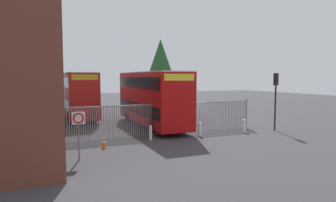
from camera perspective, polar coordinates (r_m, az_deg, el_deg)
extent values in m
plane|color=#3D3D42|center=(28.95, -3.09, -3.37)|extent=(100.00, 100.00, 0.00)
cylinder|color=gray|center=(19.22, -19.67, -4.34)|extent=(0.06, 0.06, 2.20)
cylinder|color=gray|center=(19.23, -19.25, -4.33)|extent=(0.06, 0.06, 2.20)
cylinder|color=gray|center=(19.24, -18.83, -4.31)|extent=(0.06, 0.06, 2.20)
cylinder|color=gray|center=(19.25, -18.41, -4.30)|extent=(0.06, 0.06, 2.20)
cylinder|color=gray|center=(19.26, -18.00, -4.28)|extent=(0.06, 0.06, 2.20)
cylinder|color=gray|center=(19.27, -17.58, -4.27)|extent=(0.06, 0.06, 2.20)
cylinder|color=gray|center=(19.29, -17.17, -4.25)|extent=(0.06, 0.06, 2.20)
cylinder|color=gray|center=(19.30, -16.75, -4.24)|extent=(0.06, 0.06, 2.20)
cylinder|color=gray|center=(19.31, -16.34, -4.22)|extent=(0.06, 0.06, 2.20)
cylinder|color=gray|center=(19.33, -15.93, -4.20)|extent=(0.06, 0.06, 2.20)
cylinder|color=gray|center=(19.35, -15.51, -4.19)|extent=(0.06, 0.06, 2.20)
cylinder|color=gray|center=(19.37, -15.10, -4.17)|extent=(0.06, 0.06, 2.20)
cylinder|color=gray|center=(19.38, -14.69, -4.15)|extent=(0.06, 0.06, 2.20)
cylinder|color=gray|center=(19.40, -14.28, -4.14)|extent=(0.06, 0.06, 2.20)
cylinder|color=gray|center=(19.43, -13.87, -4.12)|extent=(0.06, 0.06, 2.20)
cylinder|color=gray|center=(19.45, -13.46, -4.10)|extent=(0.06, 0.06, 2.20)
cylinder|color=gray|center=(19.47, -13.06, -4.08)|extent=(0.06, 0.06, 2.20)
cylinder|color=gray|center=(19.49, -12.65, -4.07)|extent=(0.06, 0.06, 2.20)
cylinder|color=gray|center=(19.52, -12.25, -4.05)|extent=(0.06, 0.06, 2.20)
cylinder|color=gray|center=(19.55, -11.84, -4.03)|extent=(0.06, 0.06, 2.20)
cylinder|color=gray|center=(19.57, -11.44, -4.01)|extent=(0.06, 0.06, 2.20)
cylinder|color=gray|center=(19.60, -11.04, -3.99)|extent=(0.06, 0.06, 2.20)
cylinder|color=gray|center=(19.63, -10.64, -3.98)|extent=(0.06, 0.06, 2.20)
cylinder|color=gray|center=(19.66, -10.24, -3.96)|extent=(0.06, 0.06, 2.20)
cylinder|color=gray|center=(19.69, -9.84, -3.94)|extent=(0.06, 0.06, 2.20)
cylinder|color=gray|center=(19.72, -9.44, -3.92)|extent=(0.06, 0.06, 2.20)
cylinder|color=gray|center=(19.75, -9.05, -3.90)|extent=(0.06, 0.06, 2.20)
cylinder|color=gray|center=(19.79, -8.65, -3.88)|extent=(0.06, 0.06, 2.20)
cylinder|color=gray|center=(19.82, -8.26, -3.86)|extent=(0.06, 0.06, 2.20)
cylinder|color=gray|center=(19.86, -7.87, -3.84)|extent=(0.06, 0.06, 2.20)
cylinder|color=gray|center=(19.89, -7.48, -3.82)|extent=(0.06, 0.06, 2.20)
cylinder|color=gray|center=(19.93, -7.09, -3.80)|extent=(0.06, 0.06, 2.20)
cylinder|color=gray|center=(19.97, -6.70, -3.78)|extent=(0.06, 0.06, 2.20)
cylinder|color=gray|center=(20.01, -6.32, -3.76)|extent=(0.06, 0.06, 2.20)
cylinder|color=gray|center=(20.05, -5.93, -3.74)|extent=(0.06, 0.06, 2.20)
cylinder|color=gray|center=(20.09, -5.55, -3.72)|extent=(0.06, 0.06, 2.20)
cylinder|color=gray|center=(20.13, -5.17, -3.70)|extent=(0.06, 0.06, 2.20)
cylinder|color=gray|center=(20.17, -4.79, -3.68)|extent=(0.06, 0.06, 2.20)
cylinder|color=gray|center=(20.22, -4.41, -3.66)|extent=(0.06, 0.06, 2.20)
cylinder|color=gray|center=(20.26, -4.03, -3.64)|extent=(0.06, 0.06, 2.20)
cylinder|color=gray|center=(20.31, -3.66, -3.62)|extent=(0.06, 0.06, 2.20)
cylinder|color=gray|center=(20.35, -3.29, -3.60)|extent=(0.06, 0.06, 2.20)
cylinder|color=gray|center=(20.40, -2.92, -3.58)|extent=(0.06, 0.06, 2.20)
cylinder|color=gray|center=(20.45, -2.55, -3.56)|extent=(0.06, 0.06, 2.20)
cylinder|color=gray|center=(20.50, -2.18, -3.54)|extent=(0.06, 0.06, 2.20)
cylinder|color=gray|center=(20.55, -1.81, -3.52)|extent=(0.06, 0.06, 2.20)
cylinder|color=gray|center=(20.60, -1.45, -3.50)|extent=(0.06, 0.06, 2.20)
cylinder|color=gray|center=(20.65, -1.09, -3.48)|extent=(0.06, 0.06, 2.20)
cylinder|color=gray|center=(20.70, -0.73, -3.46)|extent=(0.06, 0.06, 2.20)
cylinder|color=gray|center=(20.75, -0.37, -3.44)|extent=(0.06, 0.06, 2.20)
cylinder|color=gray|center=(20.81, -0.01, -3.42)|extent=(0.06, 0.06, 2.20)
cylinder|color=gray|center=(20.86, 0.34, -3.40)|extent=(0.06, 0.06, 2.20)
cylinder|color=gray|center=(20.92, 0.69, -3.38)|extent=(0.06, 0.06, 2.20)
cylinder|color=gray|center=(20.97, 1.05, -3.35)|extent=(0.06, 0.06, 2.20)
cylinder|color=gray|center=(21.03, 1.39, -3.33)|extent=(0.06, 0.06, 2.20)
cylinder|color=gray|center=(21.09, 1.74, -3.31)|extent=(0.06, 0.06, 2.20)
cylinder|color=gray|center=(21.14, 2.09, -3.29)|extent=(0.06, 0.06, 2.20)
cylinder|color=gray|center=(21.20, 2.43, -3.27)|extent=(0.06, 0.06, 2.20)
cylinder|color=gray|center=(21.26, 2.77, -3.25)|extent=(0.06, 0.06, 2.20)
cylinder|color=gray|center=(21.32, 3.11, -3.23)|extent=(0.06, 0.06, 2.20)
cylinder|color=gray|center=(21.38, 3.45, -3.21)|extent=(0.06, 0.06, 2.20)
cylinder|color=gray|center=(21.45, 3.78, -3.19)|extent=(0.06, 0.06, 2.20)
cylinder|color=gray|center=(21.51, 4.12, -3.17)|extent=(0.06, 0.06, 2.20)
cylinder|color=gray|center=(21.57, 4.45, -3.15)|extent=(0.06, 0.06, 2.20)
cylinder|color=gray|center=(21.64, 4.78, -3.13)|extent=(0.06, 0.06, 2.20)
cylinder|color=gray|center=(21.70, 5.11, -3.11)|extent=(0.06, 0.06, 2.20)
cylinder|color=gray|center=(21.77, 5.43, -3.08)|extent=(0.06, 0.06, 2.20)
cylinder|color=gray|center=(21.83, 5.76, -3.06)|extent=(0.06, 0.06, 2.20)
cylinder|color=gray|center=(21.90, 6.08, -3.04)|extent=(0.06, 0.06, 2.20)
cylinder|color=gray|center=(21.97, 6.40, -3.02)|extent=(0.06, 0.06, 2.20)
cylinder|color=gray|center=(22.04, 6.72, -3.00)|extent=(0.06, 0.06, 2.20)
cylinder|color=gray|center=(22.11, 7.03, -2.98)|extent=(0.06, 0.06, 2.20)
cylinder|color=gray|center=(22.18, 7.34, -2.96)|extent=(0.06, 0.06, 2.20)
cylinder|color=gray|center=(22.25, 7.66, -2.94)|extent=(0.06, 0.06, 2.20)
cylinder|color=gray|center=(22.32, 7.97, -2.92)|extent=(0.06, 0.06, 2.20)
cylinder|color=gray|center=(22.39, 8.27, -2.90)|extent=(0.06, 0.06, 2.20)
cylinder|color=gray|center=(22.46, 8.58, -2.88)|extent=(0.06, 0.06, 2.20)
cylinder|color=gray|center=(22.54, 8.88, -2.86)|extent=(0.06, 0.06, 2.20)
cylinder|color=gray|center=(22.61, 9.19, -2.84)|extent=(0.06, 0.06, 2.20)
cylinder|color=gray|center=(22.68, 9.49, -2.82)|extent=(0.06, 0.06, 2.20)
cylinder|color=gray|center=(22.76, 9.78, -2.80)|extent=(0.06, 0.06, 2.20)
cylinder|color=gray|center=(22.83, 10.08, -2.78)|extent=(0.06, 0.06, 2.20)
cylinder|color=gray|center=(22.91, 10.37, -2.76)|extent=(0.06, 0.06, 2.20)
cylinder|color=gray|center=(22.99, 10.67, -2.74)|extent=(0.06, 0.06, 2.20)
cylinder|color=gray|center=(23.06, 10.96, -2.72)|extent=(0.06, 0.06, 2.20)
cylinder|color=gray|center=(23.14, 11.24, -2.70)|extent=(0.06, 0.06, 2.20)
cylinder|color=gray|center=(23.22, 11.53, -2.68)|extent=(0.06, 0.06, 2.20)
cylinder|color=gray|center=(23.30, 11.81, -2.66)|extent=(0.06, 0.06, 2.20)
cylinder|color=gray|center=(23.38, 12.10, -2.64)|extent=(0.06, 0.06, 2.20)
cylinder|color=gray|center=(23.46, 12.38, -2.62)|extent=(0.06, 0.06, 2.20)
cylinder|color=gray|center=(23.54, 12.65, -2.60)|extent=(0.06, 0.06, 2.20)
cylinder|color=gray|center=(23.62, 12.93, -2.58)|extent=(0.06, 0.06, 2.20)
cylinder|color=gray|center=(23.70, 13.21, -2.56)|extent=(0.06, 0.06, 2.20)
cylinder|color=gray|center=(23.79, 13.48, -2.54)|extent=(0.06, 0.06, 2.20)
cylinder|color=gray|center=(23.87, 13.75, -2.52)|extent=(0.06, 0.06, 2.20)
cylinder|color=gray|center=(23.95, 14.02, -2.50)|extent=(0.06, 0.06, 2.20)
cylinder|color=gray|center=(24.04, 14.28, -2.48)|extent=(0.06, 0.06, 2.20)
cylinder|color=gray|center=(24.12, 14.55, -2.47)|extent=(0.06, 0.06, 2.20)
cylinder|color=gray|center=(24.21, 14.81, -2.45)|extent=(0.06, 0.06, 2.20)
cylinder|color=gray|center=(20.64, -0.37, -0.63)|extent=(13.72, 0.07, 0.07)
cylinder|color=gray|center=(19.21, -19.67, -4.12)|extent=(0.14, 0.14, 2.35)
cylinder|color=gray|center=(24.20, 14.82, -2.27)|extent=(0.14, 0.14, 2.35)
cube|color=#B70C0C|center=(24.17, -3.25, 0.66)|extent=(2.50, 10.80, 4.00)
cube|color=black|center=(24.23, -3.24, -1.22)|extent=(2.54, 10.37, 0.90)
cube|color=black|center=(24.11, -3.26, 3.51)|extent=(2.54, 10.37, 0.90)
cube|color=yellow|center=(19.16, 2.15, 4.60)|extent=(2.12, 0.12, 0.44)
cube|color=silver|center=(24.11, -3.27, 5.48)|extent=(2.50, 10.80, 0.08)
cylinder|color=black|center=(20.88, -2.97, -5.01)|extent=(0.30, 1.04, 1.04)
cylinder|color=black|center=(21.72, 2.51, -4.63)|extent=(0.30, 1.04, 1.04)
cylinder|color=black|center=(26.84, -7.59, -2.91)|extent=(0.30, 1.04, 1.04)
cylinder|color=black|center=(27.50, -3.16, -2.70)|extent=(0.30, 1.04, 1.04)
cube|color=red|center=(30.62, -16.89, 1.29)|extent=(2.50, 10.80, 4.00)
cube|color=black|center=(30.68, -16.86, -0.20)|extent=(2.54, 10.37, 0.90)
cube|color=black|center=(30.58, -16.94, 3.53)|extent=(2.54, 10.37, 0.90)
cube|color=yellow|center=(25.27, -15.68, 4.41)|extent=(2.12, 0.12, 0.44)
cube|color=silver|center=(30.58, -16.98, 5.09)|extent=(2.50, 10.80, 0.08)
cylinder|color=black|center=(27.36, -18.35, -2.96)|extent=(0.30, 1.04, 1.04)
cylinder|color=black|center=(27.62, -13.79, -2.79)|extent=(0.30, 1.04, 1.04)
cylinder|color=black|center=(33.62, -19.22, -1.63)|extent=(0.30, 1.04, 1.04)
cylinder|color=black|center=(33.83, -15.50, -1.50)|extent=(0.30, 1.04, 1.04)
cylinder|color=silver|center=(18.97, -3.37, -6.11)|extent=(0.20, 0.20, 0.95)
cylinder|color=silver|center=(20.33, 6.13, -5.41)|extent=(0.20, 0.20, 0.95)
cylinder|color=silver|center=(22.23, 14.43, -4.68)|extent=(0.20, 0.20, 0.95)
cube|color=orange|center=(23.42, 14.57, -5.35)|extent=(0.34, 0.34, 0.04)
cone|color=orange|center=(23.37, 14.58, -4.63)|extent=(0.28, 0.28, 0.55)
cylinder|color=white|center=(23.36, 14.58, -4.57)|extent=(0.19, 0.19, 0.07)
cube|color=orange|center=(17.37, -12.19, -8.74)|extent=(0.34, 0.34, 0.04)
cone|color=orange|center=(17.31, -12.20, -7.79)|extent=(0.28, 0.28, 0.55)
cylinder|color=white|center=(17.30, -12.20, -7.70)|extent=(0.19, 0.19, 0.07)
cylinder|color=slate|center=(14.95, -16.75, -6.37)|extent=(0.08, 0.08, 2.40)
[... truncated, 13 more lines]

